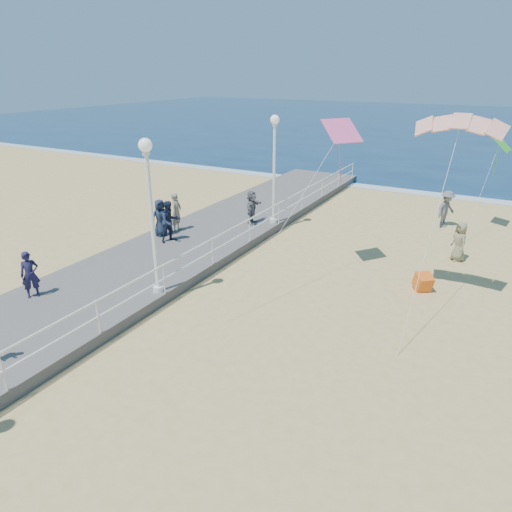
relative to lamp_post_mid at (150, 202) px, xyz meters
The scene contains 18 objects.
ground 6.48m from the lamp_post_mid, ahead, with size 160.00×160.00×0.00m, color tan.
ocean 65.32m from the lamp_post_mid, 85.29° to the left, with size 160.00×90.00×0.05m, color #0B2547.
surf_line 21.50m from the lamp_post_mid, 75.37° to the left, with size 160.00×1.20×0.04m, color white.
boardwalk 4.07m from the lamp_post_mid, behind, with size 5.00×44.00×0.40m, color #67635E.
railing 2.43m from the lamp_post_mid, ahead, with size 0.05×42.00×0.55m.
lamp_post_mid is the anchor object (origin of this frame).
lamp_post_far 9.00m from the lamp_post_mid, 90.00° to the left, with size 0.44×0.44×5.32m.
spectator_0 4.90m from the lamp_post_mid, 145.88° to the right, with size 0.60×0.39×1.65m, color #1C1938.
spectator_4 6.44m from the lamp_post_mid, 128.65° to the left, with size 0.85×0.56×1.75m, color #1C2A3E.
spectator_5 8.76m from the lamp_post_mid, 96.22° to the left, with size 1.57×0.50×1.69m, color slate.
spectator_6 7.02m from the lamp_post_mid, 122.14° to the left, with size 0.68×0.45×1.87m, color gray.
spectator_7 5.65m from the lamp_post_mid, 123.71° to the left, with size 0.91×0.71×1.88m, color #192137.
beach_walker_a 16.02m from the lamp_post_mid, 61.06° to the left, with size 1.24×0.71×1.93m, color slate.
beach_walker_c 13.07m from the lamp_post_mid, 46.32° to the left, with size 0.84×0.55×1.72m, color #7F7B58.
box_kite 10.29m from the lamp_post_mid, 33.93° to the left, with size 0.55×0.55×0.60m, color red.
kite_parafoil 10.04m from the lamp_post_mid, 28.56° to the left, with size 2.71×0.90×0.30m, color #E9401B, non-canonical shape.
kite_diamond_pink 7.44m from the lamp_post_mid, 51.70° to the left, with size 1.28×1.28×0.02m, color #DC518C.
kite_diamond_green 17.16m from the lamp_post_mid, 56.30° to the left, with size 1.25×1.25×0.02m, color green.
Camera 1 is at (4.68, -11.00, 7.68)m, focal length 32.00 mm.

